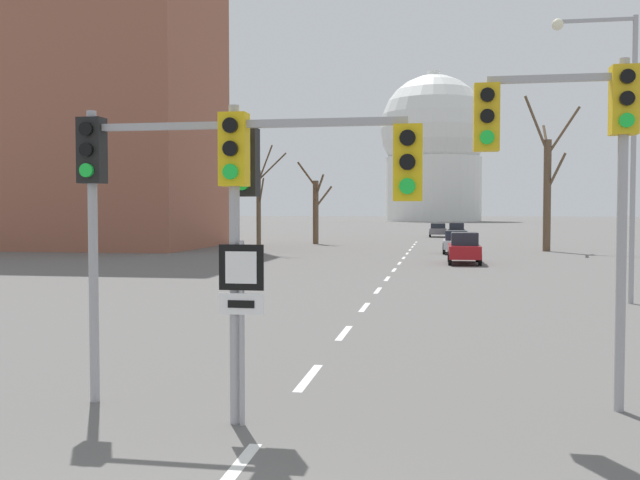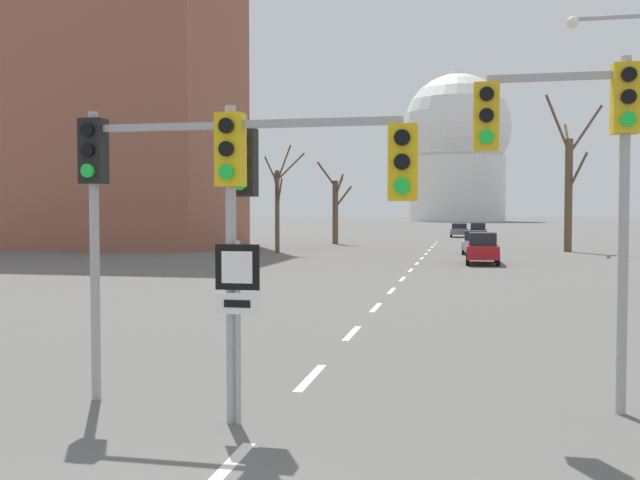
{
  "view_description": "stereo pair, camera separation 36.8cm",
  "coord_description": "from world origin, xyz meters",
  "px_view_note": "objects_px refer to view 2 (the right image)",
  "views": [
    {
      "loc": [
        2.19,
        -4.66,
        2.83
      ],
      "look_at": [
        0.36,
        6.13,
        2.38
      ],
      "focal_mm": 40.0,
      "sensor_mm": 36.0,
      "label": 1
    },
    {
      "loc": [
        2.55,
        -4.6,
        2.83
      ],
      "look_at": [
        0.36,
        6.13,
        2.38
      ],
      "focal_mm": 40.0,
      "sensor_mm": 36.0,
      "label": 2
    }
  ],
  "objects_px": {
    "street_lamp_right": "(635,127)",
    "sedan_near_right": "(475,242)",
    "traffic_signal_centre_tall": "(292,183)",
    "route_sign_post": "(238,300)",
    "sedan_mid_centre": "(459,230)",
    "traffic_signal_near_left": "(147,182)",
    "traffic_signal_near_right": "(575,144)",
    "sedan_near_left": "(482,248)",
    "sedan_far_left": "(478,231)"
  },
  "relations": [
    {
      "from": "street_lamp_right",
      "to": "sedan_near_right",
      "type": "xyz_separation_m",
      "value": [
        -4.29,
        25.44,
        -4.58
      ]
    },
    {
      "from": "sedan_near_right",
      "to": "traffic_signal_centre_tall",
      "type": "bearing_deg",
      "value": -94.16
    },
    {
      "from": "route_sign_post",
      "to": "sedan_mid_centre",
      "type": "height_order",
      "value": "route_sign_post"
    },
    {
      "from": "traffic_signal_near_left",
      "to": "traffic_signal_near_right",
      "type": "height_order",
      "value": "traffic_signal_near_right"
    },
    {
      "from": "sedan_near_left",
      "to": "traffic_signal_centre_tall",
      "type": "bearing_deg",
      "value": -95.91
    },
    {
      "from": "sedan_near_right",
      "to": "sedan_mid_centre",
      "type": "height_order",
      "value": "sedan_near_right"
    },
    {
      "from": "traffic_signal_centre_tall",
      "to": "traffic_signal_near_left",
      "type": "bearing_deg",
      "value": 163.28
    },
    {
      "from": "traffic_signal_centre_tall",
      "to": "street_lamp_right",
      "type": "distance_m",
      "value": 15.82
    },
    {
      "from": "traffic_signal_near_left",
      "to": "sedan_mid_centre",
      "type": "bearing_deg",
      "value": 86.77
    },
    {
      "from": "traffic_signal_centre_tall",
      "to": "sedan_near_left",
      "type": "distance_m",
      "value": 30.3
    },
    {
      "from": "traffic_signal_near_right",
      "to": "street_lamp_right",
      "type": "xyz_separation_m",
      "value": [
        3.46,
        12.46,
        1.61
      ]
    },
    {
      "from": "traffic_signal_near_right",
      "to": "route_sign_post",
      "type": "xyz_separation_m",
      "value": [
        -4.42,
        -1.55,
        -2.09
      ]
    },
    {
      "from": "traffic_signal_centre_tall",
      "to": "traffic_signal_near_right",
      "type": "relative_size",
      "value": 0.85
    },
    {
      "from": "route_sign_post",
      "to": "sedan_near_left",
      "type": "xyz_separation_m",
      "value": [
        3.83,
        30.12,
        -0.81
      ]
    },
    {
      "from": "sedan_mid_centre",
      "to": "sedan_far_left",
      "type": "bearing_deg",
      "value": -54.8
    },
    {
      "from": "street_lamp_right",
      "to": "sedan_mid_centre",
      "type": "bearing_deg",
      "value": 95.66
    },
    {
      "from": "traffic_signal_near_left",
      "to": "street_lamp_right",
      "type": "height_order",
      "value": "street_lamp_right"
    },
    {
      "from": "traffic_signal_centre_tall",
      "to": "street_lamp_right",
      "type": "xyz_separation_m",
      "value": [
        7.16,
        13.94,
        2.18
      ]
    },
    {
      "from": "route_sign_post",
      "to": "sedan_near_right",
      "type": "relative_size",
      "value": 0.6
    },
    {
      "from": "traffic_signal_near_right",
      "to": "street_lamp_right",
      "type": "relative_size",
      "value": 0.57
    },
    {
      "from": "sedan_near_left",
      "to": "traffic_signal_near_left",
      "type": "bearing_deg",
      "value": -100.55
    },
    {
      "from": "traffic_signal_centre_tall",
      "to": "traffic_signal_near_right",
      "type": "bearing_deg",
      "value": 21.75
    },
    {
      "from": "sedan_mid_centre",
      "to": "sedan_far_left",
      "type": "distance_m",
      "value": 3.35
    },
    {
      "from": "traffic_signal_near_left",
      "to": "sedan_far_left",
      "type": "bearing_deg",
      "value": 85.0
    },
    {
      "from": "traffic_signal_near_left",
      "to": "route_sign_post",
      "type": "distance_m",
      "value": 2.41
    },
    {
      "from": "sedan_near_left",
      "to": "traffic_signal_near_right",
      "type": "bearing_deg",
      "value": -88.82
    },
    {
      "from": "sedan_far_left",
      "to": "traffic_signal_near_left",
      "type": "bearing_deg",
      "value": -95.0
    },
    {
      "from": "traffic_signal_centre_tall",
      "to": "sedan_near_left",
      "type": "height_order",
      "value": "traffic_signal_centre_tall"
    },
    {
      "from": "traffic_signal_near_right",
      "to": "sedan_far_left",
      "type": "bearing_deg",
      "value": 90.17
    },
    {
      "from": "sedan_near_right",
      "to": "sedan_mid_centre",
      "type": "xyz_separation_m",
      "value": [
        -1.29,
        30.97,
        -0.01
      ]
    },
    {
      "from": "sedan_near_left",
      "to": "street_lamp_right",
      "type": "bearing_deg",
      "value": -75.89
    },
    {
      "from": "sedan_mid_centre",
      "to": "traffic_signal_centre_tall",
      "type": "bearing_deg",
      "value": -91.28
    },
    {
      "from": "sedan_far_left",
      "to": "traffic_signal_near_right",
      "type": "bearing_deg",
      "value": -89.83
    },
    {
      "from": "sedan_far_left",
      "to": "sedan_mid_centre",
      "type": "bearing_deg",
      "value": 125.2
    },
    {
      "from": "street_lamp_right",
      "to": "traffic_signal_near_left",
      "type": "bearing_deg",
      "value": -125.72
    },
    {
      "from": "route_sign_post",
      "to": "sedan_near_right",
      "type": "bearing_deg",
      "value": 84.8
    },
    {
      "from": "sedan_near_left",
      "to": "sedan_near_right",
      "type": "distance_m",
      "value": 9.33
    },
    {
      "from": "street_lamp_right",
      "to": "sedan_near_left",
      "type": "height_order",
      "value": "street_lamp_right"
    },
    {
      "from": "traffic_signal_near_right",
      "to": "sedan_near_right",
      "type": "xyz_separation_m",
      "value": [
        -0.83,
        37.9,
        -2.97
      ]
    },
    {
      "from": "traffic_signal_centre_tall",
      "to": "route_sign_post",
      "type": "xyz_separation_m",
      "value": [
        -0.72,
        -0.07,
        -1.53
      ]
    },
    {
      "from": "sedan_near_left",
      "to": "sedan_mid_centre",
      "type": "relative_size",
      "value": 1.11
    },
    {
      "from": "traffic_signal_centre_tall",
      "to": "sedan_mid_centre",
      "type": "height_order",
      "value": "traffic_signal_centre_tall"
    },
    {
      "from": "street_lamp_right",
      "to": "sedan_far_left",
      "type": "height_order",
      "value": "street_lamp_right"
    },
    {
      "from": "traffic_signal_near_left",
      "to": "sedan_near_left",
      "type": "relative_size",
      "value": 0.99
    },
    {
      "from": "street_lamp_right",
      "to": "sedan_near_left",
      "type": "bearing_deg",
      "value": 104.11
    },
    {
      "from": "sedan_near_right",
      "to": "sedan_mid_centre",
      "type": "bearing_deg",
      "value": 92.39
    },
    {
      "from": "traffic_signal_near_right",
      "to": "street_lamp_right",
      "type": "bearing_deg",
      "value": 74.47
    },
    {
      "from": "route_sign_post",
      "to": "sedan_far_left",
      "type": "distance_m",
      "value": 67.83
    },
    {
      "from": "route_sign_post",
      "to": "sedan_far_left",
      "type": "xyz_separation_m",
      "value": [
        4.22,
        67.69,
        -0.86
      ]
    },
    {
      "from": "traffic_signal_near_right",
      "to": "sedan_mid_centre",
      "type": "bearing_deg",
      "value": 91.77
    }
  ]
}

